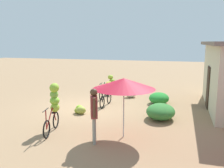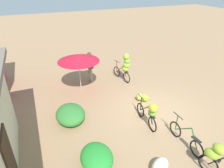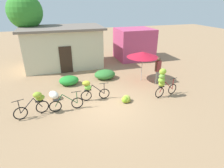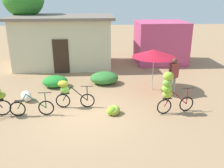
% 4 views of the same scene
% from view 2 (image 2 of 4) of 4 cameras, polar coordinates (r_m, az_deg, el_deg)
% --- Properties ---
extents(ground_plane, '(60.00, 60.00, 0.00)m').
position_cam_2_polar(ground_plane, '(9.11, 12.55, -8.08)').
color(ground_plane, '#9F7B57').
extents(hedge_bush_front_left, '(1.26, 1.02, 0.58)m').
position_cam_2_polar(hedge_bush_front_left, '(6.71, -4.39, -20.12)').
color(hedge_bush_front_left, '#268B30').
rests_on(hedge_bush_front_left, ground).
extents(hedge_bush_front_right, '(1.46, 1.18, 0.63)m').
position_cam_2_polar(hedge_bush_front_right, '(8.47, -11.75, -8.46)').
color(hedge_bush_front_right, '#337933').
rests_on(hedge_bush_front_right, ground).
extents(market_umbrella, '(2.06, 2.06, 2.00)m').
position_cam_2_polar(market_umbrella, '(9.92, -9.54, 7.39)').
color(market_umbrella, beige).
rests_on(market_umbrella, ground).
extents(bicycle_leftmost, '(1.55, 0.70, 1.17)m').
position_cam_2_polar(bicycle_leftmost, '(6.80, 28.19, -18.52)').
color(bicycle_leftmost, black).
rests_on(bicycle_leftmost, ground).
extents(bicycle_near_pile, '(1.67, 0.15, 0.95)m').
position_cam_2_polar(bicycle_near_pile, '(7.67, 20.19, -14.17)').
color(bicycle_near_pile, black).
rests_on(bicycle_near_pile, ground).
extents(bicycle_center_loaded, '(1.60, 0.43, 1.17)m').
position_cam_2_polar(bicycle_center_loaded, '(7.87, 10.87, -7.88)').
color(bicycle_center_loaded, black).
rests_on(bicycle_center_loaded, ground).
extents(bicycle_by_shop, '(1.56, 0.51, 1.70)m').
position_cam_2_polar(bicycle_by_shop, '(11.06, 3.74, 5.34)').
color(bicycle_by_shop, black).
rests_on(bicycle_by_shop, ground).
extents(banana_pile_on_ground, '(0.66, 0.66, 0.35)m').
position_cam_2_polar(banana_pile_on_ground, '(9.77, 8.72, -3.77)').
color(banana_pile_on_ground, '#8CC62A').
rests_on(banana_pile_on_ground, ground).
extents(produce_sack, '(0.72, 0.83, 0.44)m').
position_cam_2_polar(produce_sack, '(6.73, 13.54, -21.84)').
color(produce_sack, silver).
rests_on(produce_sack, ground).
extents(person_vendor, '(0.54, 0.34, 1.76)m').
position_cam_2_polar(person_vendor, '(11.05, -6.36, 5.70)').
color(person_vendor, gray).
rests_on(person_vendor, ground).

